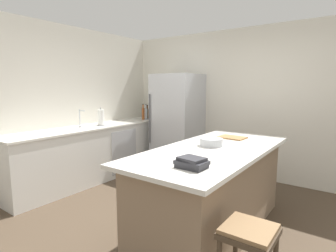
{
  "coord_description": "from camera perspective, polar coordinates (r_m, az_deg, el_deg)",
  "views": [
    {
      "loc": [
        1.63,
        -2.41,
        1.59
      ],
      "look_at": [
        -0.76,
        0.89,
        1.0
      ],
      "focal_mm": 28.78,
      "sensor_mm": 36.0,
      "label": 1
    }
  ],
  "objects": [
    {
      "name": "ground_plane",
      "position": [
        3.32,
        1.7,
        -20.43
      ],
      "size": [
        7.2,
        7.2,
        0.0
      ],
      "primitive_type": "plane",
      "color": "#4C3D2D"
    },
    {
      "name": "wall_rear",
      "position": [
        4.95,
        16.66,
        4.53
      ],
      "size": [
        6.0,
        0.1,
        2.6
      ],
      "primitive_type": "cube",
      "color": "silver",
      "rests_on": "ground_plane"
    },
    {
      "name": "wall_left",
      "position": [
        4.75,
        -23.52,
        4.05
      ],
      "size": [
        0.1,
        6.0,
        2.6
      ],
      "primitive_type": "cube",
      "color": "silver",
      "rests_on": "ground_plane"
    },
    {
      "name": "counter_run_left",
      "position": [
        4.89,
        -15.09,
        -5.35
      ],
      "size": [
        0.66,
        3.12,
        0.93
      ],
      "color": "silver",
      "rests_on": "ground_plane"
    },
    {
      "name": "kitchen_island",
      "position": [
        3.1,
        9.39,
        -13.02
      ],
      "size": [
        1.01,
        2.26,
        0.94
      ],
      "color": "#8E755B",
      "rests_on": "ground_plane"
    },
    {
      "name": "refrigerator",
      "position": [
        5.15,
        2.01,
        0.7
      ],
      "size": [
        0.81,
        0.78,
        1.83
      ],
      "color": "#B7BABF",
      "rests_on": "ground_plane"
    },
    {
      "name": "bar_stool",
      "position": [
        2.13,
        16.69,
        -22.51
      ],
      "size": [
        0.36,
        0.36,
        0.63
      ],
      "color": "#473828",
      "rests_on": "ground_plane"
    },
    {
      "name": "sink_faucet",
      "position": [
        4.67,
        -18.09,
        1.64
      ],
      "size": [
        0.15,
        0.05,
        0.3
      ],
      "color": "silver",
      "rests_on": "counter_run_left"
    },
    {
      "name": "paper_towel_roll",
      "position": [
        4.81,
        -14.0,
        1.7
      ],
      "size": [
        0.14,
        0.14,
        0.31
      ],
      "color": "gray",
      "rests_on": "counter_run_left"
    },
    {
      "name": "wine_bottle",
      "position": [
        5.77,
        -3.72,
        3.01
      ],
      "size": [
        0.07,
        0.07,
        0.35
      ],
      "color": "#19381E",
      "rests_on": "counter_run_left"
    },
    {
      "name": "syrup_bottle",
      "position": [
        5.68,
        -4.39,
        2.74
      ],
      "size": [
        0.06,
        0.06,
        0.29
      ],
      "color": "#5B3319",
      "rests_on": "counter_run_left"
    },
    {
      "name": "soda_bottle",
      "position": [
        5.6,
        -4.72,
        2.71
      ],
      "size": [
        0.07,
        0.07,
        0.31
      ],
      "color": "silver",
      "rests_on": "counter_run_left"
    },
    {
      "name": "vinegar_bottle",
      "position": [
        5.52,
        -5.28,
        2.71
      ],
      "size": [
        0.06,
        0.06,
        0.32
      ],
      "color": "#994C23",
      "rests_on": "counter_run_left"
    },
    {
      "name": "cookbook_stack",
      "position": [
        2.23,
        5.04,
        -7.77
      ],
      "size": [
        0.26,
        0.19,
        0.09
      ],
      "color": "#2D2D33",
      "rests_on": "kitchen_island"
    },
    {
      "name": "mixing_bowl",
      "position": [
        3.07,
        9.16,
        -3.39
      ],
      "size": [
        0.26,
        0.26,
        0.09
      ],
      "color": "#B2B5BA",
      "rests_on": "kitchen_island"
    },
    {
      "name": "cutting_board",
      "position": [
        3.59,
        13.39,
        -2.37
      ],
      "size": [
        0.35,
        0.26,
        0.02
      ],
      "color": "#9E7042",
      "rests_on": "kitchen_island"
    }
  ]
}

